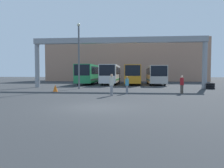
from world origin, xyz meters
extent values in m
plane|color=#2D3033|center=(0.00, 0.00, 0.00)|extent=(200.00, 200.00, 0.00)
cube|color=tan|center=(0.00, 45.11, 5.08)|extent=(38.52, 12.00, 10.17)
cylinder|color=gray|center=(-10.81, 16.33, 2.88)|extent=(0.60, 0.60, 5.76)
cylinder|color=gray|center=(10.81, 16.33, 2.88)|extent=(0.60, 0.60, 5.76)
cube|color=gray|center=(0.00, 16.33, 6.11)|extent=(22.22, 0.80, 0.70)
cube|color=#268C4C|center=(-5.69, 25.59, 1.83)|extent=(2.60, 10.60, 2.96)
cube|color=black|center=(-5.69, 20.31, 2.38)|extent=(2.39, 0.06, 1.66)
cube|color=black|center=(-5.69, 25.59, 2.38)|extent=(2.63, 9.01, 1.24)
cube|color=black|center=(-5.69, 25.59, 0.88)|extent=(2.63, 10.07, 0.24)
cylinder|color=black|center=(-6.83, 22.62, 0.51)|extent=(0.28, 1.02, 1.02)
cylinder|color=black|center=(-4.55, 22.62, 0.51)|extent=(0.28, 1.02, 1.02)
cylinder|color=black|center=(-6.83, 28.56, 0.51)|extent=(0.28, 1.02, 1.02)
cylinder|color=black|center=(-4.55, 28.56, 0.51)|extent=(0.28, 1.02, 1.02)
cube|color=silver|center=(-1.90, 26.03, 1.80)|extent=(2.58, 11.47, 2.91)
cube|color=black|center=(-1.90, 20.31, 2.34)|extent=(2.37, 0.06, 1.63)
cube|color=black|center=(-1.90, 26.03, 2.34)|extent=(2.61, 9.75, 1.22)
cube|color=#268C4C|center=(-1.90, 26.03, 0.87)|extent=(2.61, 10.90, 0.24)
cylinder|color=black|center=(-3.03, 22.82, 0.47)|extent=(0.28, 0.94, 0.94)
cylinder|color=black|center=(-0.77, 22.82, 0.47)|extent=(0.28, 0.94, 0.94)
cylinder|color=black|center=(-3.03, 29.24, 0.47)|extent=(0.28, 0.94, 0.94)
cylinder|color=black|center=(-0.77, 29.24, 0.47)|extent=(0.28, 0.94, 0.94)
cube|color=orange|center=(1.90, 25.82, 1.77)|extent=(2.45, 11.07, 2.84)
cube|color=black|center=(1.90, 20.31, 2.30)|extent=(2.25, 0.06, 1.59)
cube|color=black|center=(1.90, 25.82, 2.30)|extent=(2.48, 9.41, 1.19)
cube|color=orange|center=(1.90, 25.82, 0.86)|extent=(2.48, 10.51, 0.24)
cylinder|color=black|center=(0.83, 22.73, 0.52)|extent=(0.28, 1.04, 1.04)
cylinder|color=black|center=(2.96, 22.73, 0.52)|extent=(0.28, 1.04, 1.04)
cylinder|color=black|center=(0.83, 28.92, 0.52)|extent=(0.28, 1.04, 1.04)
cylinder|color=black|center=(2.96, 28.92, 0.52)|extent=(0.28, 1.04, 1.04)
cube|color=beige|center=(5.69, 25.38, 1.71)|extent=(2.57, 10.17, 2.73)
cube|color=black|center=(5.69, 20.31, 2.21)|extent=(2.36, 0.06, 1.53)
cube|color=black|center=(5.69, 25.38, 2.21)|extent=(2.60, 8.64, 1.15)
cube|color=#1966B2|center=(5.69, 25.38, 0.84)|extent=(2.60, 9.66, 0.24)
cylinder|color=black|center=(4.57, 22.53, 0.55)|extent=(0.28, 1.09, 1.09)
cylinder|color=black|center=(6.82, 22.53, 0.55)|extent=(0.28, 1.09, 1.09)
cylinder|color=black|center=(4.57, 28.22, 0.55)|extent=(0.28, 1.09, 1.09)
cylinder|color=black|center=(6.82, 28.22, 0.55)|extent=(0.28, 1.09, 1.09)
cylinder|color=gray|center=(0.21, 6.19, 0.43)|extent=(0.20, 0.20, 0.86)
cylinder|color=gray|center=(0.23, 6.36, 0.43)|extent=(0.20, 0.20, 0.86)
cylinder|color=beige|center=(0.22, 6.28, 1.22)|extent=(0.38, 0.38, 0.72)
sphere|color=tan|center=(0.22, 6.28, 1.69)|extent=(0.23, 0.23, 0.23)
cylinder|color=gray|center=(1.42, 8.40, 0.38)|extent=(0.17, 0.17, 0.75)
cylinder|color=gray|center=(1.46, 8.26, 0.38)|extent=(0.17, 0.17, 0.75)
cylinder|color=teal|center=(1.44, 8.33, 1.06)|extent=(0.33, 0.33, 0.63)
sphere|color=#8C6647|center=(1.44, 8.33, 1.48)|extent=(0.20, 0.20, 0.20)
cylinder|color=brown|center=(6.42, 8.79, 0.39)|extent=(0.18, 0.18, 0.79)
cylinder|color=brown|center=(6.54, 8.89, 0.39)|extent=(0.18, 0.18, 0.79)
cylinder|color=#A5191E|center=(6.48, 8.84, 1.12)|extent=(0.34, 0.34, 0.66)
sphere|color=beige|center=(6.48, 8.84, 1.55)|extent=(0.21, 0.21, 0.21)
cone|color=orange|center=(-5.95, 9.83, 0.36)|extent=(0.50, 0.50, 0.72)
torus|color=black|center=(11.19, 15.28, 0.12)|extent=(1.04, 1.04, 0.24)
torus|color=black|center=(11.19, 15.28, 0.36)|extent=(1.04, 1.04, 0.24)
torus|color=black|center=(11.19, 15.28, 0.60)|extent=(1.04, 1.04, 0.24)
cylinder|color=#595B60|center=(-4.55, 14.12, 3.77)|extent=(0.20, 0.20, 7.55)
sphere|color=beige|center=(-4.55, 14.12, 7.70)|extent=(0.36, 0.36, 0.36)
camera|label=1|loc=(2.06, -11.79, 1.86)|focal=35.00mm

